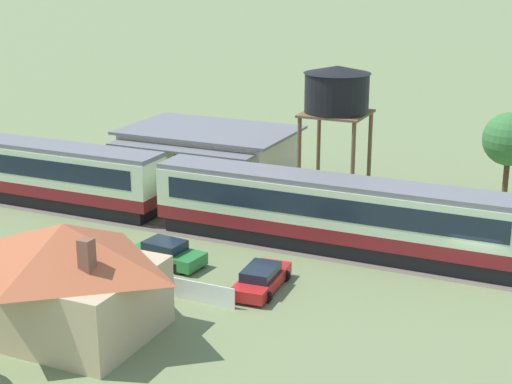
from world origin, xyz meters
The scene contains 9 objects.
ground_plane centered at (0.00, 0.00, 0.00)m, with size 600.00×600.00×0.00m, color #707F51.
passenger_train centered at (-7.94, 0.74, 2.35)m, with size 66.68×2.91×4.24m.
railway_track centered at (-15.54, 0.74, 0.01)m, with size 128.30×3.60×0.04m.
station_building centered at (-21.59, 11.13, 1.92)m, with size 12.51×9.44×3.80m.
water_tower centered at (-11.56, 10.75, 7.35)m, with size 4.59×4.59×9.12m.
cottage_terracotta_roof centered at (-15.47, -13.86, 2.67)m, with size 8.00×6.32×5.15m.
parked_car_green centered at (-15.63, -5.20, 0.64)m, with size 4.35×2.26×1.36m.
parked_car_red centered at (-9.56, -6.08, 0.60)m, with size 2.33×4.59×1.26m.
yard_tree_1 centered at (-0.58, 15.10, 4.19)m, with size 3.66×3.66×6.04m.
Camera 1 is at (5.41, -39.37, 16.31)m, focal length 55.00 mm.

